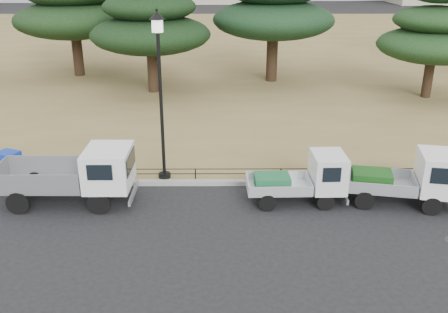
{
  "coord_description": "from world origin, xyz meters",
  "views": [
    {
      "loc": [
        -0.07,
        -13.28,
        7.39
      ],
      "look_at": [
        0.0,
        2.0,
        1.3
      ],
      "focal_mm": 40.0,
      "sensor_mm": 36.0,
      "label": 1
    }
  ],
  "objects_px": {
    "truck_large": "(74,173)",
    "tarp_pile": "(4,167)",
    "truck_kei_front": "(304,179)",
    "truck_kei_rear": "(408,178)",
    "street_lamp": "(159,70)"
  },
  "relations": [
    {
      "from": "street_lamp",
      "to": "tarp_pile",
      "type": "bearing_deg",
      "value": 179.77
    },
    {
      "from": "tarp_pile",
      "to": "truck_kei_front",
      "type": "bearing_deg",
      "value": -9.02
    },
    {
      "from": "truck_large",
      "to": "truck_kei_rear",
      "type": "relative_size",
      "value": 1.18
    },
    {
      "from": "truck_large",
      "to": "truck_kei_front",
      "type": "distance_m",
      "value": 7.35
    },
    {
      "from": "truck_kei_front",
      "to": "street_lamp",
      "type": "height_order",
      "value": "street_lamp"
    },
    {
      "from": "street_lamp",
      "to": "truck_kei_front",
      "type": "bearing_deg",
      "value": -19.11
    },
    {
      "from": "truck_kei_front",
      "to": "tarp_pile",
      "type": "distance_m",
      "value": 10.46
    },
    {
      "from": "truck_large",
      "to": "street_lamp",
      "type": "distance_m",
      "value": 4.32
    },
    {
      "from": "truck_kei_front",
      "to": "truck_kei_rear",
      "type": "height_order",
      "value": "truck_kei_rear"
    },
    {
      "from": "truck_large",
      "to": "tarp_pile",
      "type": "xyz_separation_m",
      "value": [
        -2.98,
        1.66,
        -0.47
      ]
    },
    {
      "from": "truck_kei_rear",
      "to": "street_lamp",
      "type": "xyz_separation_m",
      "value": [
        -7.95,
        1.75,
        3.1
      ]
    },
    {
      "from": "truck_kei_front",
      "to": "tarp_pile",
      "type": "relative_size",
      "value": 1.7
    },
    {
      "from": "truck_kei_front",
      "to": "truck_kei_rear",
      "type": "bearing_deg",
      "value": -4.07
    },
    {
      "from": "truck_large",
      "to": "tarp_pile",
      "type": "distance_m",
      "value": 3.44
    },
    {
      "from": "truck_kei_rear",
      "to": "tarp_pile",
      "type": "distance_m",
      "value": 13.74
    }
  ]
}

